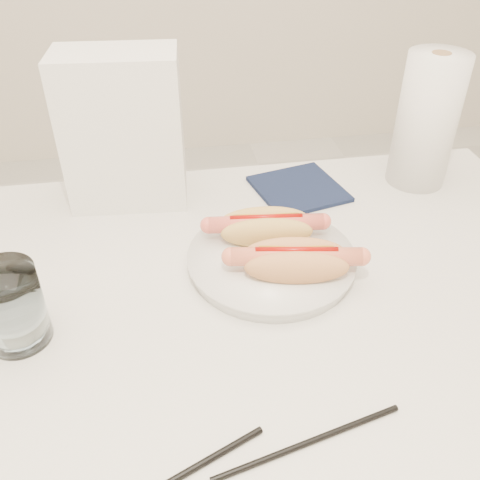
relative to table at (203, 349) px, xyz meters
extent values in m
cube|color=silver|center=(0.00, 0.00, 0.04)|extent=(1.20, 0.80, 0.04)
cylinder|color=silver|center=(0.54, 0.34, -0.34)|extent=(0.04, 0.04, 0.71)
cylinder|color=white|center=(0.11, 0.09, 0.07)|extent=(0.31, 0.31, 0.02)
ellipsoid|color=#E0B159|center=(0.11, 0.12, 0.10)|extent=(0.14, 0.05, 0.05)
ellipsoid|color=#E0B159|center=(0.12, 0.15, 0.10)|extent=(0.14, 0.05, 0.05)
ellipsoid|color=#E0B159|center=(0.11, 0.13, 0.09)|extent=(0.13, 0.07, 0.03)
cylinder|color=#EA6252|center=(0.11, 0.13, 0.11)|extent=(0.17, 0.04, 0.03)
cylinder|color=#990A05|center=(0.11, 0.13, 0.12)|extent=(0.11, 0.02, 0.01)
ellipsoid|color=#E09557|center=(0.14, 0.03, 0.10)|extent=(0.15, 0.06, 0.05)
ellipsoid|color=#E09557|center=(0.14, 0.06, 0.10)|extent=(0.15, 0.06, 0.05)
ellipsoid|color=#E09557|center=(0.14, 0.05, 0.09)|extent=(0.14, 0.08, 0.03)
cylinder|color=#EE7454|center=(0.14, 0.05, 0.11)|extent=(0.18, 0.06, 0.03)
cylinder|color=#990A05|center=(0.14, 0.05, 0.12)|extent=(0.11, 0.03, 0.01)
cylinder|color=silver|center=(-0.23, 0.00, 0.11)|extent=(0.08, 0.08, 0.11)
cylinder|color=black|center=(0.09, -0.20, 0.06)|extent=(0.21, 0.06, 0.01)
cube|color=white|center=(-0.09, 0.32, 0.19)|extent=(0.20, 0.12, 0.26)
cube|color=#101833|center=(0.21, 0.29, 0.06)|extent=(0.17, 0.17, 0.01)
cylinder|color=white|center=(0.43, 0.30, 0.18)|extent=(0.13, 0.13, 0.23)
camera|label=1|loc=(-0.03, -0.50, 0.56)|focal=39.68mm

